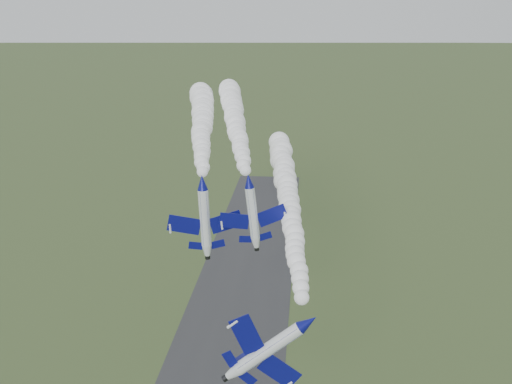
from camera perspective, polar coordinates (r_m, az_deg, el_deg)
runway at (r=115.18m, az=-3.40°, el=-17.53°), size 24.00×260.00×0.04m
jet_lead at (r=63.13m, az=5.27°, el=-12.90°), size 6.72×12.80×8.45m
smoke_trail_jet_lead at (r=94.66m, az=3.19°, el=-0.57°), size 12.35×64.61×4.49m
jet_pair_left at (r=84.96m, az=-5.40°, el=0.97°), size 11.59×13.67×3.39m
smoke_trail_jet_pair_left at (r=118.76m, az=-5.43°, el=6.87°), size 17.16×64.04×5.65m
jet_pair_right at (r=82.92m, az=-0.73°, el=1.12°), size 10.32×12.19×3.07m
smoke_trail_jet_pair_right at (r=115.28m, az=-2.10°, el=7.16°), size 17.96×61.77×5.05m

